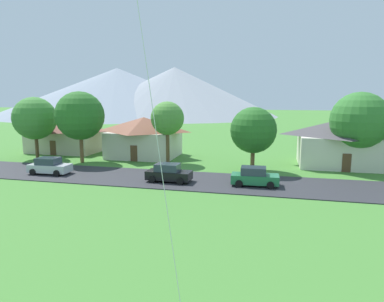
# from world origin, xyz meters

# --- Properties ---
(road_strip) EXTENTS (160.00, 7.39, 0.08)m
(road_strip) POSITION_xyz_m (0.00, 29.09, 0.04)
(road_strip) COLOR #2D2D33
(road_strip) RESTS_ON ground
(mountain_west_ridge) EXTENTS (98.03, 98.03, 19.38)m
(mountain_west_ridge) POSITION_xyz_m (-60.09, 132.58, 9.69)
(mountain_west_ridge) COLOR gray
(mountain_west_ridge) RESTS_ON ground
(mountain_central_ridge) EXTENTS (81.80, 81.80, 19.26)m
(mountain_central_ridge) POSITION_xyz_m (-35.03, 132.15, 9.63)
(mountain_central_ridge) COLOR #8E939E
(mountain_central_ridge) RESTS_ON ground
(house_leftmost) EXTENTS (10.08, 7.63, 5.44)m
(house_leftmost) POSITION_xyz_m (12.15, 40.15, 2.82)
(house_leftmost) COLOR beige
(house_leftmost) RESTS_ON ground
(house_left_center) EXTENTS (10.42, 7.24, 4.76)m
(house_left_center) POSITION_xyz_m (-24.74, 41.88, 2.47)
(house_left_center) COLOR beige
(house_left_center) RESTS_ON ground
(house_right_center) EXTENTS (9.24, 7.58, 5.26)m
(house_right_center) POSITION_xyz_m (-12.22, 40.47, 2.72)
(house_right_center) COLOR beige
(house_right_center) RESTS_ON ground
(tree_near_left) EXTENTS (5.81, 5.81, 8.59)m
(tree_near_left) POSITION_xyz_m (-18.14, 34.90, 5.67)
(tree_near_left) COLOR brown
(tree_near_left) RESTS_ON ground
(tree_left_of_center) EXTENTS (4.90, 4.90, 6.90)m
(tree_left_of_center) POSITION_xyz_m (2.40, 34.75, 4.44)
(tree_left_of_center) COLOR brown
(tree_left_of_center) RESTS_ON ground
(tree_center) EXTENTS (3.99, 3.99, 7.40)m
(tree_center) POSITION_xyz_m (-7.86, 37.05, 5.36)
(tree_center) COLOR brown
(tree_center) RESTS_ON ground
(tree_right_of_center) EXTENTS (6.09, 6.09, 8.48)m
(tree_right_of_center) POSITION_xyz_m (13.34, 37.74, 5.42)
(tree_right_of_center) COLOR brown
(tree_right_of_center) RESTS_ON ground
(tree_near_right) EXTENTS (5.41, 5.41, 7.92)m
(tree_near_right) POSITION_xyz_m (-25.16, 35.84, 5.19)
(tree_near_right) COLOR brown
(tree_near_right) RESTS_ON ground
(parked_car_silver_west_end) EXTENTS (4.26, 2.19, 1.68)m
(parked_car_silver_west_end) POSITION_xyz_m (-17.86, 28.28, 0.87)
(parked_car_silver_west_end) COLOR #B7BCC1
(parked_car_silver_west_end) RESTS_ON road_strip
(parked_car_green_mid_west) EXTENTS (4.27, 2.21, 1.68)m
(parked_car_green_mid_west) POSITION_xyz_m (2.99, 28.52, 0.87)
(parked_car_green_mid_west) COLOR #237042
(parked_car_green_mid_west) RESTS_ON road_strip
(parked_car_black_mid_east) EXTENTS (4.24, 2.16, 1.68)m
(parked_car_black_mid_east) POSITION_xyz_m (-4.95, 28.13, 0.87)
(parked_car_black_mid_east) COLOR black
(parked_car_black_mid_east) RESTS_ON road_strip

